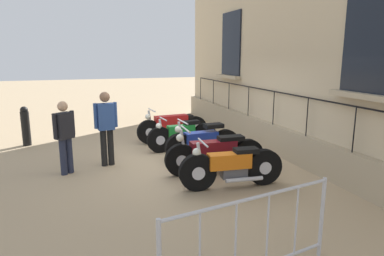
{
  "coord_description": "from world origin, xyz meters",
  "views": [
    {
      "loc": [
        2.31,
        7.72,
        2.53
      ],
      "look_at": [
        -0.27,
        0.0,
        0.8
      ],
      "focal_mm": 32.41,
      "sensor_mm": 36.0,
      "label": 1
    }
  ],
  "objects_px": {
    "motorcycle_red": "(173,127)",
    "motorcycle_blue": "(203,142)",
    "crowd_barrier": "(252,237)",
    "pedestrian_standing": "(106,124)",
    "pedestrian_walking": "(65,134)",
    "motorcycle_maroon": "(215,153)",
    "bollard": "(26,126)",
    "motorcycle_green": "(182,135)",
    "motorcycle_orange": "(231,167)"
  },
  "relations": [
    {
      "from": "pedestrian_standing",
      "to": "motorcycle_orange",
      "type": "bearing_deg",
      "value": 134.66
    },
    {
      "from": "crowd_barrier",
      "to": "pedestrian_standing",
      "type": "xyz_separation_m",
      "value": [
        1.14,
        -4.85,
        0.41
      ]
    },
    {
      "from": "motorcycle_orange",
      "to": "pedestrian_standing",
      "type": "height_order",
      "value": "pedestrian_standing"
    },
    {
      "from": "motorcycle_maroon",
      "to": "bollard",
      "type": "relative_size",
      "value": 2.01
    },
    {
      "from": "motorcycle_orange",
      "to": "pedestrian_standing",
      "type": "xyz_separation_m",
      "value": [
        2.14,
        -2.16,
        0.55
      ]
    },
    {
      "from": "motorcycle_red",
      "to": "motorcycle_maroon",
      "type": "relative_size",
      "value": 0.97
    },
    {
      "from": "motorcycle_green",
      "to": "motorcycle_red",
      "type": "bearing_deg",
      "value": -90.5
    },
    {
      "from": "motorcycle_orange",
      "to": "motorcycle_green",
      "type": "bearing_deg",
      "value": -87.76
    },
    {
      "from": "motorcycle_red",
      "to": "pedestrian_walking",
      "type": "distance_m",
      "value": 3.59
    },
    {
      "from": "crowd_barrier",
      "to": "bollard",
      "type": "xyz_separation_m",
      "value": [
        3.16,
        -7.44,
        -0.0
      ]
    },
    {
      "from": "pedestrian_walking",
      "to": "motorcycle_green",
      "type": "bearing_deg",
      "value": -160.82
    },
    {
      "from": "motorcycle_green",
      "to": "motorcycle_maroon",
      "type": "relative_size",
      "value": 0.89
    },
    {
      "from": "motorcycle_green",
      "to": "pedestrian_walking",
      "type": "relative_size",
      "value": 1.26
    },
    {
      "from": "motorcycle_green",
      "to": "motorcycle_orange",
      "type": "distance_m",
      "value": 2.87
    },
    {
      "from": "motorcycle_orange",
      "to": "pedestrian_walking",
      "type": "relative_size",
      "value": 1.31
    },
    {
      "from": "motorcycle_red",
      "to": "motorcycle_blue",
      "type": "distance_m",
      "value": 1.93
    },
    {
      "from": "crowd_barrier",
      "to": "pedestrian_walking",
      "type": "distance_m",
      "value": 4.98
    },
    {
      "from": "motorcycle_red",
      "to": "motorcycle_maroon",
      "type": "bearing_deg",
      "value": 92.65
    },
    {
      "from": "crowd_barrier",
      "to": "motorcycle_red",
      "type": "bearing_deg",
      "value": -97.74
    },
    {
      "from": "motorcycle_maroon",
      "to": "pedestrian_walking",
      "type": "xyz_separation_m",
      "value": [
        3.06,
        -0.95,
        0.45
      ]
    },
    {
      "from": "crowd_barrier",
      "to": "pedestrian_standing",
      "type": "height_order",
      "value": "pedestrian_standing"
    },
    {
      "from": "motorcycle_maroon",
      "to": "pedestrian_walking",
      "type": "bearing_deg",
      "value": -17.27
    },
    {
      "from": "motorcycle_green",
      "to": "crowd_barrier",
      "type": "distance_m",
      "value": 5.63
    },
    {
      "from": "bollard",
      "to": "motorcycle_orange",
      "type": "bearing_deg",
      "value": 131.16
    },
    {
      "from": "pedestrian_standing",
      "to": "pedestrian_walking",
      "type": "bearing_deg",
      "value": 19.41
    },
    {
      "from": "motorcycle_red",
      "to": "pedestrian_walking",
      "type": "bearing_deg",
      "value": 34.79
    },
    {
      "from": "motorcycle_red",
      "to": "motorcycle_green",
      "type": "bearing_deg",
      "value": 89.5
    },
    {
      "from": "motorcycle_green",
      "to": "bollard",
      "type": "xyz_separation_m",
      "value": [
        4.04,
        -1.89,
        0.15
      ]
    },
    {
      "from": "motorcycle_green",
      "to": "motorcycle_maroon",
      "type": "bearing_deg",
      "value": 94.27
    },
    {
      "from": "motorcycle_maroon",
      "to": "pedestrian_standing",
      "type": "distance_m",
      "value": 2.57
    },
    {
      "from": "motorcycle_green",
      "to": "motorcycle_orange",
      "type": "xyz_separation_m",
      "value": [
        -0.11,
        2.87,
        0.0
      ]
    },
    {
      "from": "motorcycle_red",
      "to": "bollard",
      "type": "distance_m",
      "value": 4.14
    },
    {
      "from": "pedestrian_standing",
      "to": "motorcycle_maroon",
      "type": "bearing_deg",
      "value": 149.79
    },
    {
      "from": "motorcycle_green",
      "to": "crowd_barrier",
      "type": "xyz_separation_m",
      "value": [
        0.88,
        5.56,
        0.15
      ]
    },
    {
      "from": "motorcycle_blue",
      "to": "bollard",
      "type": "bearing_deg",
      "value": -32.94
    },
    {
      "from": "bollard",
      "to": "pedestrian_walking",
      "type": "relative_size",
      "value": 0.71
    },
    {
      "from": "pedestrian_standing",
      "to": "pedestrian_walking",
      "type": "distance_m",
      "value": 0.95
    },
    {
      "from": "motorcycle_maroon",
      "to": "pedestrian_standing",
      "type": "bearing_deg",
      "value": -30.21
    },
    {
      "from": "motorcycle_green",
      "to": "motorcycle_blue",
      "type": "height_order",
      "value": "motorcycle_blue"
    },
    {
      "from": "motorcycle_blue",
      "to": "motorcycle_orange",
      "type": "relative_size",
      "value": 0.94
    },
    {
      "from": "motorcycle_red",
      "to": "motorcycle_green",
      "type": "xyz_separation_m",
      "value": [
        0.01,
        1.02,
        -0.03
      ]
    },
    {
      "from": "motorcycle_green",
      "to": "bollard",
      "type": "bearing_deg",
      "value": -25.02
    },
    {
      "from": "motorcycle_blue",
      "to": "motorcycle_orange",
      "type": "height_order",
      "value": "motorcycle_blue"
    },
    {
      "from": "motorcycle_maroon",
      "to": "motorcycle_orange",
      "type": "relative_size",
      "value": 1.08
    },
    {
      "from": "motorcycle_orange",
      "to": "bollard",
      "type": "distance_m",
      "value": 6.31
    },
    {
      "from": "motorcycle_maroon",
      "to": "motorcycle_orange",
      "type": "bearing_deg",
      "value": 87.78
    },
    {
      "from": "motorcycle_orange",
      "to": "crowd_barrier",
      "type": "xyz_separation_m",
      "value": [
        1.0,
        2.69,
        0.15
      ]
    },
    {
      "from": "motorcycle_red",
      "to": "crowd_barrier",
      "type": "bearing_deg",
      "value": 82.26
    },
    {
      "from": "motorcycle_red",
      "to": "pedestrian_standing",
      "type": "bearing_deg",
      "value": 40.18
    },
    {
      "from": "motorcycle_maroon",
      "to": "motorcycle_orange",
      "type": "height_order",
      "value": "motorcycle_maroon"
    }
  ]
}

